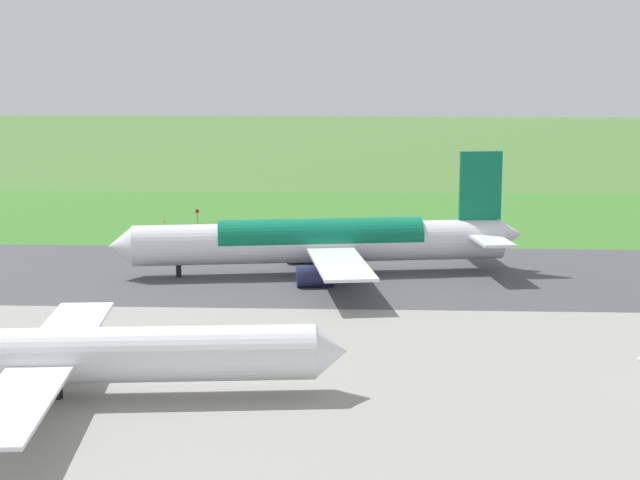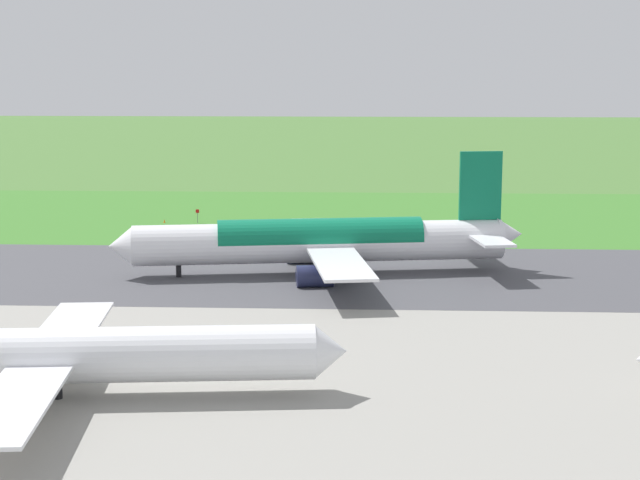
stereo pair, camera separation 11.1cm
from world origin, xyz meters
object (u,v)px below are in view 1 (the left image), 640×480
(airliner_parked_mid, at_px, (53,355))
(no_stopping_sign, at_px, (197,215))
(airliner_main, at_px, (323,241))
(traffic_cone_orange, at_px, (164,221))

(airliner_parked_mid, height_order, no_stopping_sign, airliner_parked_mid)
(airliner_main, height_order, traffic_cone_orange, airliner_main)
(airliner_main, relative_size, airliner_parked_mid, 1.14)
(airliner_main, xyz_separation_m, airliner_parked_mid, (19.57, 50.46, -0.58))
(airliner_parked_mid, distance_m, no_stopping_sign, 91.96)
(airliner_parked_mid, bearing_deg, traffic_cone_orange, -83.97)
(airliner_parked_mid, xyz_separation_m, no_stopping_sign, (3.94, -91.85, -2.36))
(airliner_main, bearing_deg, no_stopping_sign, -60.41)
(airliner_parked_mid, height_order, traffic_cone_orange, airliner_parked_mid)
(no_stopping_sign, xyz_separation_m, traffic_cone_orange, (5.75, 0.07, -1.14))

